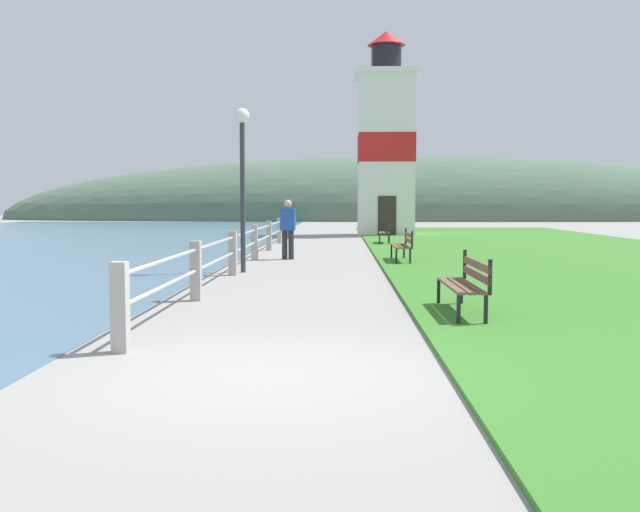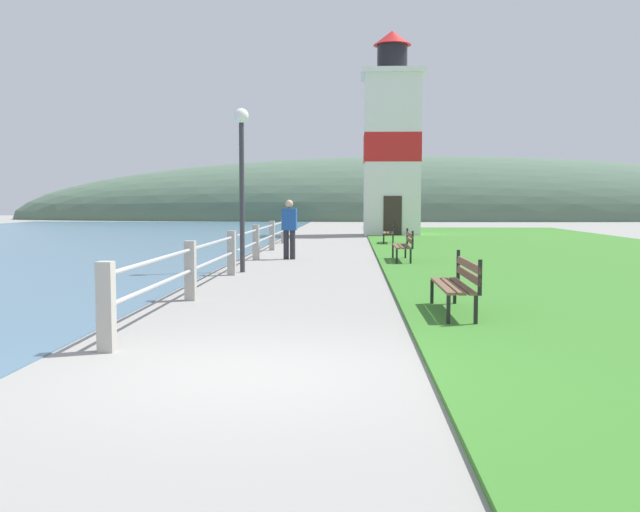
# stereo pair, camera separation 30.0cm
# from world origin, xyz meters

# --- Properties ---
(ground_plane) EXTENTS (160.00, 160.00, 0.00)m
(ground_plane) POSITION_xyz_m (0.00, 0.00, 0.00)
(ground_plane) COLOR gray
(grass_verge) EXTENTS (12.00, 47.07, 0.06)m
(grass_verge) POSITION_xyz_m (7.84, 15.69, 0.03)
(grass_verge) COLOR #387528
(grass_verge) RESTS_ON ground_plane
(seawall_railing) EXTENTS (0.18, 25.85, 1.04)m
(seawall_railing) POSITION_xyz_m (-1.74, 13.84, 0.60)
(seawall_railing) COLOR #A8A399
(seawall_railing) RESTS_ON ground_plane
(park_bench_near) EXTENTS (0.48, 1.98, 0.94)m
(park_bench_near) POSITION_xyz_m (2.65, 3.68, 0.54)
(park_bench_near) COLOR brown
(park_bench_near) RESTS_ON ground_plane
(park_bench_midway) EXTENTS (0.48, 1.94, 0.94)m
(park_bench_midway) POSITION_xyz_m (2.56, 13.11, 0.54)
(park_bench_midway) COLOR brown
(park_bench_midway) RESTS_ON ground_plane
(park_bench_far) EXTENTS (0.56, 1.64, 0.94)m
(park_bench_far) POSITION_xyz_m (2.64, 21.71, 0.54)
(park_bench_far) COLOR brown
(park_bench_far) RESTS_ON ground_plane
(lighthouse) EXTENTS (3.20, 3.20, 10.33)m
(lighthouse) POSITION_xyz_m (3.10, 29.83, 4.57)
(lighthouse) COLOR white
(lighthouse) RESTS_ON ground_plane
(person_strolling) EXTENTS (0.45, 0.27, 1.77)m
(person_strolling) POSITION_xyz_m (-0.79, 14.20, 0.96)
(person_strolling) COLOR #28282D
(person_strolling) RESTS_ON ground_plane
(lamp_post) EXTENTS (0.36, 0.36, 3.96)m
(lamp_post) POSITION_xyz_m (-1.59, 10.25, 2.74)
(lamp_post) COLOR #333338
(lamp_post) RESTS_ON ground_plane
(distant_hillside) EXTENTS (80.00, 16.00, 12.00)m
(distant_hillside) POSITION_xyz_m (8.00, 61.38, 0.00)
(distant_hillside) COLOR #4C6651
(distant_hillside) RESTS_ON ground_plane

